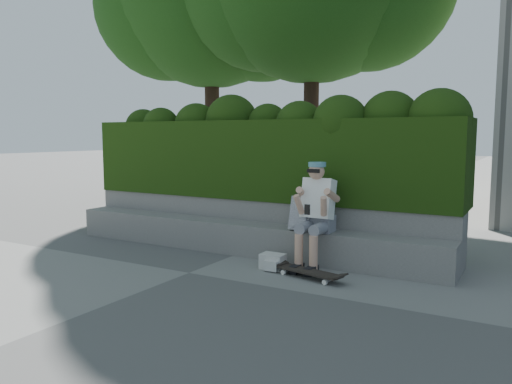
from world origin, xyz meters
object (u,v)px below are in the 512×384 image
Objects in this scene: backpack_plaid at (303,214)px; backpack_ground at (273,261)px; skateboard at (308,272)px; person at (316,210)px.

backpack_plaid is 0.76m from backpack_ground.
skateboard is 2.03× the size of backpack_plaid.
person reaches higher than backpack_plaid.
backpack_plaid is at bearing 160.55° from person.
backpack_plaid is at bearing 65.55° from backpack_ground.
person is 0.87m from skateboard.
backpack_plaid reaches higher than skateboard.
backpack_plaid is (-0.23, 0.08, -0.08)m from person.
skateboard is at bearing -15.50° from backpack_ground.
skateboard is (0.13, -0.53, -0.67)m from person.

